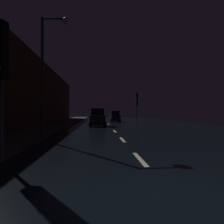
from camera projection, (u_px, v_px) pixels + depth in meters
ground at (109, 124)px, 28.80m from camera, size 26.04×84.00×0.02m
sidewalk_left at (58, 124)px, 28.34m from camera, size 4.40×84.00×0.15m
building_facade_left at (30, 89)px, 24.68m from camera, size 0.80×63.00×8.79m
lane_centerline at (111, 127)px, 22.79m from camera, size 0.16×36.03×0.01m
traffic_light_near_left at (1, 60)px, 6.88m from camera, size 0.38×0.49×4.63m
traffic_light_far_right at (137, 101)px, 32.31m from camera, size 0.35×0.47×4.61m
streetlamp_overhead at (50, 58)px, 12.37m from camera, size 1.70×0.44×7.27m
car_approaching_headlights at (98, 118)px, 25.11m from camera, size 1.93×4.19×2.11m
car_distant_taillights at (115, 117)px, 36.76m from camera, size 1.74×3.76×1.89m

